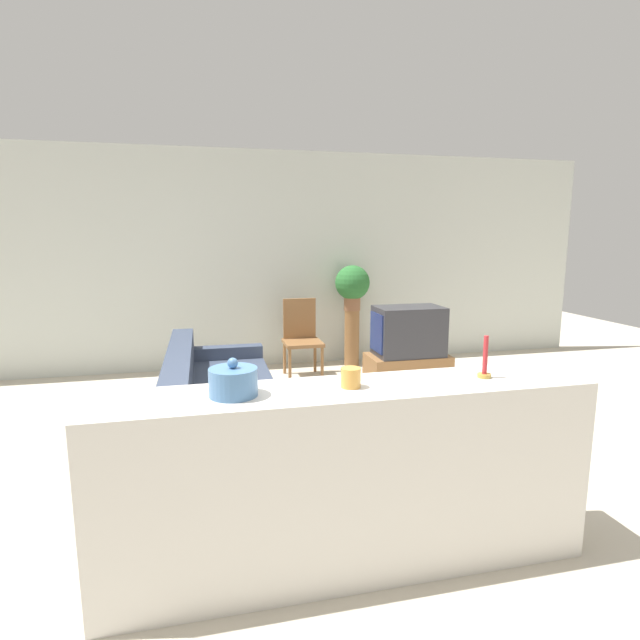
% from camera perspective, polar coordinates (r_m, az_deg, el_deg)
% --- Properties ---
extents(ground_plane, '(14.00, 14.00, 0.00)m').
position_cam_1_polar(ground_plane, '(3.42, -0.09, -19.67)').
color(ground_plane, beige).
extents(wall_back, '(9.00, 0.06, 2.70)m').
position_cam_1_polar(wall_back, '(6.37, -7.16, 6.75)').
color(wall_back, silver).
rests_on(wall_back, ground_plane).
extents(couch, '(0.90, 2.04, 0.72)m').
position_cam_1_polar(couch, '(4.44, -11.57, -9.14)').
color(couch, '#384256').
rests_on(couch, ground_plane).
extents(tv_stand, '(0.85, 0.46, 0.42)m').
position_cam_1_polar(tv_stand, '(5.41, 9.93, -6.12)').
color(tv_stand, olive).
rests_on(tv_stand, ground_plane).
extents(television, '(0.71, 0.43, 0.51)m').
position_cam_1_polar(television, '(5.29, 10.02, -1.25)').
color(television, '#333338').
rests_on(television, tv_stand).
extents(wooden_chair, '(0.44, 0.44, 0.92)m').
position_cam_1_polar(wooden_chair, '(5.96, -2.14, -1.69)').
color(wooden_chair, olive).
rests_on(wooden_chair, ground_plane).
extents(plant_stand, '(0.19, 0.19, 0.72)m').
position_cam_1_polar(plant_stand, '(6.44, 3.65, -2.06)').
color(plant_stand, olive).
rests_on(plant_stand, ground_plane).
extents(potted_plant, '(0.44, 0.44, 0.57)m').
position_cam_1_polar(potted_plant, '(6.33, 3.72, 4.09)').
color(potted_plant, '#8E5B3D').
rests_on(potted_plant, plant_stand).
extents(foreground_counter, '(2.43, 0.44, 0.95)m').
position_cam_1_polar(foreground_counter, '(2.62, 3.41, -17.64)').
color(foreground_counter, silver).
rests_on(foreground_counter, ground_plane).
extents(decorative_bowl, '(0.22, 0.22, 0.18)m').
position_cam_1_polar(decorative_bowl, '(2.32, -9.89, -6.95)').
color(decorative_bowl, '#4C7AAD').
rests_on(decorative_bowl, foreground_counter).
extents(candle_jar, '(0.10, 0.10, 0.10)m').
position_cam_1_polar(candle_jar, '(2.42, 3.58, -6.58)').
color(candle_jar, gold).
rests_on(candle_jar, foreground_counter).
extents(candlestick, '(0.07, 0.07, 0.22)m').
position_cam_1_polar(candlestick, '(2.71, 18.32, -4.84)').
color(candlestick, '#B7933D').
rests_on(candlestick, foreground_counter).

